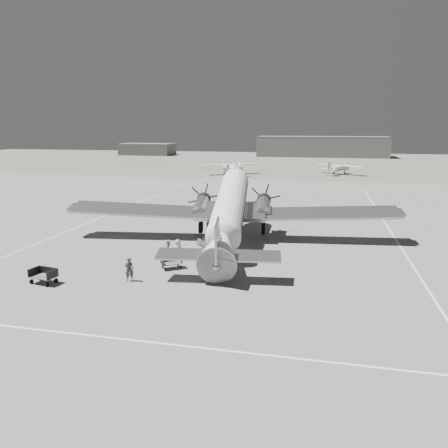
{
  "coord_description": "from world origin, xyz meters",
  "views": [
    {
      "loc": [
        5.32,
        -31.22,
        9.69
      ],
      "look_at": [
        -2.0,
        1.57,
        2.2
      ],
      "focal_mm": 35.0,
      "sensor_mm": 36.0,
      "label": 1
    }
  ],
  "objects_px": {
    "baggage_cart_near": "(171,263)",
    "ground_crew": "(129,269)",
    "light_plane_left": "(231,169)",
    "passenger": "(178,250)",
    "hangar_main": "(322,146)",
    "light_plane_right": "(339,169)",
    "ramp_agent": "(169,250)",
    "dc3_airliner": "(229,212)",
    "shed_secondary": "(148,149)",
    "baggage_cart_far": "(43,276)"
  },
  "relations": [
    {
      "from": "light_plane_left",
      "to": "passenger",
      "type": "bearing_deg",
      "value": -116.45
    },
    {
      "from": "hangar_main",
      "to": "ramp_agent",
      "type": "distance_m",
      "value": 122.29
    },
    {
      "from": "shed_secondary",
      "to": "light_plane_right",
      "type": "relative_size",
      "value": 1.69
    },
    {
      "from": "hangar_main",
      "to": "light_plane_right",
      "type": "height_order",
      "value": "hangar_main"
    },
    {
      "from": "hangar_main",
      "to": "light_plane_right",
      "type": "relative_size",
      "value": 3.95
    },
    {
      "from": "dc3_airliner",
      "to": "baggage_cart_near",
      "type": "relative_size",
      "value": 20.03
    },
    {
      "from": "baggage_cart_near",
      "to": "ramp_agent",
      "type": "height_order",
      "value": "ramp_agent"
    },
    {
      "from": "shed_secondary",
      "to": "passenger",
      "type": "bearing_deg",
      "value": -66.7
    },
    {
      "from": "shed_secondary",
      "to": "baggage_cart_far",
      "type": "xyz_separation_m",
      "value": [
        43.45,
        -123.15,
        -1.52
      ]
    },
    {
      "from": "ramp_agent",
      "to": "passenger",
      "type": "bearing_deg",
      "value": -40.04
    },
    {
      "from": "shed_secondary",
      "to": "ground_crew",
      "type": "bearing_deg",
      "value": -68.22
    },
    {
      "from": "light_plane_right",
      "to": "passenger",
      "type": "height_order",
      "value": "light_plane_right"
    },
    {
      "from": "baggage_cart_near",
      "to": "ground_crew",
      "type": "height_order",
      "value": "ground_crew"
    },
    {
      "from": "ramp_agent",
      "to": "passenger",
      "type": "relative_size",
      "value": 1.02
    },
    {
      "from": "ground_crew",
      "to": "passenger",
      "type": "distance_m",
      "value": 5.31
    },
    {
      "from": "dc3_airliner",
      "to": "light_plane_right",
      "type": "relative_size",
      "value": 2.76
    },
    {
      "from": "baggage_cart_far",
      "to": "dc3_airliner",
      "type": "bearing_deg",
      "value": 60.97
    },
    {
      "from": "hangar_main",
      "to": "light_plane_right",
      "type": "bearing_deg",
      "value": -86.15
    },
    {
      "from": "baggage_cart_near",
      "to": "ground_crew",
      "type": "relative_size",
      "value": 0.94
    },
    {
      "from": "baggage_cart_near",
      "to": "baggage_cart_far",
      "type": "distance_m",
      "value": 8.3
    },
    {
      "from": "ground_crew",
      "to": "passenger",
      "type": "xyz_separation_m",
      "value": [
        1.59,
        5.07,
        -0.0
      ]
    },
    {
      "from": "dc3_airliner",
      "to": "baggage_cart_near",
      "type": "height_order",
      "value": "dc3_airliner"
    },
    {
      "from": "ramp_agent",
      "to": "baggage_cart_near",
      "type": "bearing_deg",
      "value": -136.94
    },
    {
      "from": "light_plane_left",
      "to": "baggage_cart_near",
      "type": "relative_size",
      "value": 7.95
    },
    {
      "from": "light_plane_left",
      "to": "baggage_cart_far",
      "type": "height_order",
      "value": "light_plane_left"
    },
    {
      "from": "light_plane_right",
      "to": "baggage_cart_near",
      "type": "relative_size",
      "value": 7.25
    },
    {
      "from": "light_plane_right",
      "to": "passenger",
      "type": "relative_size",
      "value": 6.86
    },
    {
      "from": "hangar_main",
      "to": "shed_secondary",
      "type": "distance_m",
      "value": 60.22
    },
    {
      "from": "hangar_main",
      "to": "shed_secondary",
      "type": "height_order",
      "value": "hangar_main"
    },
    {
      "from": "light_plane_right",
      "to": "baggage_cart_far",
      "type": "height_order",
      "value": "light_plane_right"
    },
    {
      "from": "shed_secondary",
      "to": "light_plane_left",
      "type": "relative_size",
      "value": 1.54
    },
    {
      "from": "hangar_main",
      "to": "light_plane_right",
      "type": "distance_m",
      "value": 57.44
    },
    {
      "from": "ground_crew",
      "to": "passenger",
      "type": "height_order",
      "value": "ground_crew"
    },
    {
      "from": "hangar_main",
      "to": "passenger",
      "type": "bearing_deg",
      "value": -94.63
    },
    {
      "from": "light_plane_left",
      "to": "passenger",
      "type": "distance_m",
      "value": 60.03
    },
    {
      "from": "hangar_main",
      "to": "baggage_cart_near",
      "type": "relative_size",
      "value": 28.62
    },
    {
      "from": "dc3_airliner",
      "to": "baggage_cart_far",
      "type": "relative_size",
      "value": 17.47
    },
    {
      "from": "hangar_main",
      "to": "light_plane_left",
      "type": "distance_m",
      "value": 64.62
    },
    {
      "from": "hangar_main",
      "to": "ground_crew",
      "type": "xyz_separation_m",
      "value": [
        -11.43,
        -126.54,
        -2.52
      ]
    },
    {
      "from": "shed_secondary",
      "to": "dc3_airliner",
      "type": "bearing_deg",
      "value": -64.57
    },
    {
      "from": "light_plane_right",
      "to": "baggage_cart_near",
      "type": "xyz_separation_m",
      "value": [
        -13.47,
        -66.32,
        -0.69
      ]
    },
    {
      "from": "baggage_cart_near",
      "to": "ramp_agent",
      "type": "bearing_deg",
      "value": 79.98
    },
    {
      "from": "dc3_airliner",
      "to": "baggage_cart_far",
      "type": "height_order",
      "value": "dc3_airliner"
    },
    {
      "from": "dc3_airliner",
      "to": "light_plane_left",
      "type": "bearing_deg",
      "value": 94.18
    },
    {
      "from": "passenger",
      "to": "ramp_agent",
      "type": "bearing_deg",
      "value": 123.19
    },
    {
      "from": "hangar_main",
      "to": "dc3_airliner",
      "type": "distance_m",
      "value": 116.65
    },
    {
      "from": "light_plane_left",
      "to": "passenger",
      "type": "relative_size",
      "value": 7.53
    },
    {
      "from": "light_plane_right",
      "to": "dc3_airliner",
      "type": "bearing_deg",
      "value": -68.63
    },
    {
      "from": "hangar_main",
      "to": "ramp_agent",
      "type": "xyz_separation_m",
      "value": [
        -10.42,
        -121.82,
        -2.51
      ]
    },
    {
      "from": "light_plane_right",
      "to": "baggage_cart_far",
      "type": "distance_m",
      "value": 73.77
    }
  ]
}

